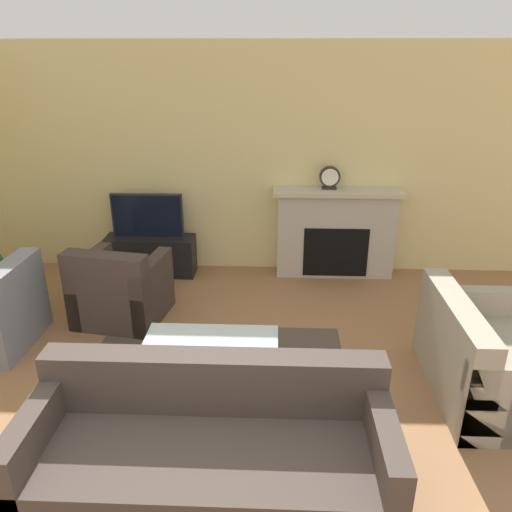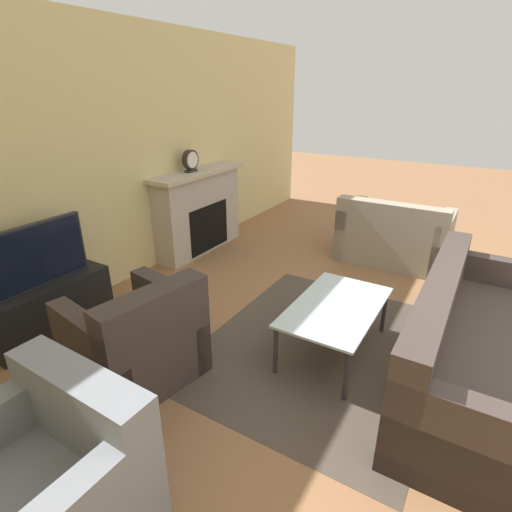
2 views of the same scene
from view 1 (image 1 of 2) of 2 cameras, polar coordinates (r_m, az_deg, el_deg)
name	(u,v)px [view 1 (image 1 of 2)]	position (r m, az deg, el deg)	size (l,w,h in m)	color
wall_back	(228,162)	(6.07, -3.18, 10.72)	(8.72, 0.06, 2.70)	beige
area_rug	(213,382)	(4.34, -4.93, -14.19)	(2.28, 1.84, 0.00)	#4C4238
fireplace	(335,231)	(6.11, 9.06, 2.90)	(1.52, 0.38, 1.08)	#BCB2A3
tv_stand	(151,255)	(6.28, -11.92, 0.07)	(1.08, 0.35, 0.48)	black
tv	(147,216)	(6.11, -12.30, 4.50)	(0.85, 0.06, 0.54)	#232328
couch_sectional	(210,454)	(3.30, -5.28, -21.65)	(2.18, 0.88, 0.82)	#3D332D
couch_loveseat	(486,362)	(4.44, 24.80, -10.91)	(0.87, 1.28, 0.82)	#9E937F
armchair_accent	(121,292)	(5.27, -15.23, -4.02)	(0.94, 0.91, 0.82)	#3D332D
coffee_table	(210,349)	(4.03, -5.29, -10.53)	(1.08, 0.64, 0.43)	#333338
mantel_clock	(330,177)	(5.91, 8.42, 8.88)	(0.24, 0.07, 0.27)	#28231E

